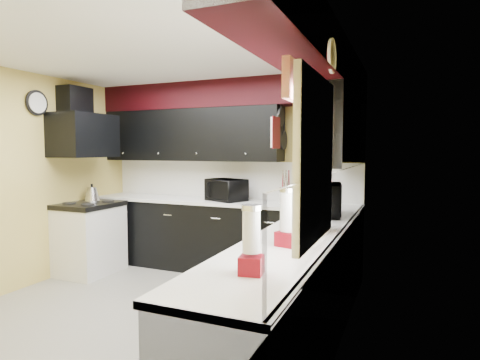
# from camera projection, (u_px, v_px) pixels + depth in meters

# --- Properties ---
(ground) EXTENTS (3.60, 3.60, 0.00)m
(ground) POSITION_uv_depth(u_px,v_px,m) (153.00, 312.00, 3.95)
(ground) COLOR gray
(ground) RESTS_ON ground
(wall_back) EXTENTS (3.60, 0.06, 2.50)m
(wall_back) POSITION_uv_depth(u_px,v_px,m) (229.00, 175.00, 5.51)
(wall_back) COLOR #E0C666
(wall_back) RESTS_ON ground
(wall_right) EXTENTS (0.06, 3.60, 2.50)m
(wall_right) POSITION_uv_depth(u_px,v_px,m) (341.00, 194.00, 3.16)
(wall_right) COLOR #E0C666
(wall_right) RESTS_ON ground
(wall_left) EXTENTS (0.06, 3.60, 2.50)m
(wall_left) POSITION_uv_depth(u_px,v_px,m) (19.00, 181.00, 4.56)
(wall_left) COLOR #E0C666
(wall_left) RESTS_ON ground
(ceiling) EXTENTS (3.60, 3.60, 0.06)m
(ceiling) POSITION_uv_depth(u_px,v_px,m) (149.00, 54.00, 3.76)
(ceiling) COLOR white
(ceiling) RESTS_ON wall_back
(cab_back) EXTENTS (3.60, 0.60, 0.90)m
(cab_back) POSITION_uv_depth(u_px,v_px,m) (219.00, 237.00, 5.30)
(cab_back) COLOR black
(cab_back) RESTS_ON ground
(cab_right) EXTENTS (0.60, 3.00, 0.90)m
(cab_right) POSITION_uv_depth(u_px,v_px,m) (293.00, 301.00, 3.06)
(cab_right) COLOR black
(cab_right) RESTS_ON ground
(counter_back) EXTENTS (3.62, 0.64, 0.04)m
(counter_back) POSITION_uv_depth(u_px,v_px,m) (219.00, 202.00, 5.26)
(counter_back) COLOR white
(counter_back) RESTS_ON cab_back
(counter_right) EXTENTS (0.64, 3.02, 0.04)m
(counter_right) POSITION_uv_depth(u_px,v_px,m) (294.00, 240.00, 3.03)
(counter_right) COLOR white
(counter_right) RESTS_ON cab_right
(splash_back) EXTENTS (3.60, 0.02, 0.50)m
(splash_back) POSITION_uv_depth(u_px,v_px,m) (228.00, 180.00, 5.51)
(splash_back) COLOR white
(splash_back) RESTS_ON counter_back
(splash_right) EXTENTS (0.02, 3.60, 0.50)m
(splash_right) POSITION_uv_depth(u_px,v_px,m) (340.00, 202.00, 3.17)
(splash_right) COLOR white
(splash_right) RESTS_ON counter_right
(upper_back) EXTENTS (2.60, 0.35, 0.70)m
(upper_back) POSITION_uv_depth(u_px,v_px,m) (190.00, 135.00, 5.50)
(upper_back) COLOR black
(upper_back) RESTS_ON wall_back
(upper_right) EXTENTS (0.35, 1.80, 0.70)m
(upper_right) POSITION_uv_depth(u_px,v_px,m) (339.00, 130.00, 4.01)
(upper_right) COLOR black
(upper_right) RESTS_ON wall_right
(soffit_back) EXTENTS (3.60, 0.36, 0.35)m
(soffit_back) POSITION_uv_depth(u_px,v_px,m) (223.00, 95.00, 5.27)
(soffit_back) COLOR black
(soffit_back) RESTS_ON wall_back
(soffit_right) EXTENTS (0.36, 3.24, 0.35)m
(soffit_right) POSITION_uv_depth(u_px,v_px,m) (316.00, 53.00, 2.98)
(soffit_right) COLOR black
(soffit_right) RESTS_ON wall_right
(stove) EXTENTS (0.60, 0.75, 0.86)m
(stove) POSITION_uv_depth(u_px,v_px,m) (90.00, 240.00, 5.19)
(stove) COLOR white
(stove) RESTS_ON ground
(cooktop) EXTENTS (0.62, 0.77, 0.06)m
(cooktop) POSITION_uv_depth(u_px,v_px,m) (89.00, 205.00, 5.16)
(cooktop) COLOR black
(cooktop) RESTS_ON stove
(hood) EXTENTS (0.50, 0.78, 0.55)m
(hood) POSITION_uv_depth(u_px,v_px,m) (84.00, 136.00, 5.11)
(hood) COLOR black
(hood) RESTS_ON wall_left
(hood_duct) EXTENTS (0.24, 0.40, 0.40)m
(hood_duct) POSITION_uv_depth(u_px,v_px,m) (75.00, 103.00, 5.13)
(hood_duct) COLOR black
(hood_duct) RESTS_ON wall_left
(window) EXTENTS (0.03, 0.86, 0.96)m
(window) POSITION_uv_depth(u_px,v_px,m) (316.00, 159.00, 2.32)
(window) COLOR white
(window) RESTS_ON wall_right
(valance) EXTENTS (0.04, 0.88, 0.20)m
(valance) POSITION_uv_depth(u_px,v_px,m) (307.00, 89.00, 2.31)
(valance) COLOR red
(valance) RESTS_ON wall_right
(pan_top) EXTENTS (0.03, 0.22, 0.40)m
(pan_top) POSITION_uv_depth(u_px,v_px,m) (281.00, 117.00, 4.91)
(pan_top) COLOR black
(pan_top) RESTS_ON upper_back
(pan_mid) EXTENTS (0.03, 0.28, 0.46)m
(pan_mid) POSITION_uv_depth(u_px,v_px,m) (278.00, 137.00, 4.81)
(pan_mid) COLOR black
(pan_mid) RESTS_ON upper_back
(pan_low) EXTENTS (0.03, 0.24, 0.42)m
(pan_low) POSITION_uv_depth(u_px,v_px,m) (284.00, 140.00, 5.05)
(pan_low) COLOR black
(pan_low) RESTS_ON upper_back
(cut_board) EXTENTS (0.03, 0.26, 0.35)m
(cut_board) POSITION_uv_depth(u_px,v_px,m) (275.00, 133.00, 4.69)
(cut_board) COLOR white
(cut_board) RESTS_ON upper_back
(baskets) EXTENTS (0.27, 0.27, 0.50)m
(baskets) POSITION_uv_depth(u_px,v_px,m) (308.00, 201.00, 3.32)
(baskets) COLOR brown
(baskets) RESTS_ON upper_right
(clock) EXTENTS (0.03, 0.30, 0.30)m
(clock) POSITION_uv_depth(u_px,v_px,m) (37.00, 103.00, 4.71)
(clock) COLOR black
(clock) RESTS_ON wall_left
(deco_plate) EXTENTS (0.03, 0.24, 0.24)m
(deco_plate) POSITION_uv_depth(u_px,v_px,m) (332.00, 56.00, 2.78)
(deco_plate) COLOR white
(deco_plate) RESTS_ON wall_right
(toaster_oven) EXTENTS (0.61, 0.57, 0.28)m
(toaster_oven) POSITION_uv_depth(u_px,v_px,m) (226.00, 190.00, 5.19)
(toaster_oven) COLOR black
(toaster_oven) RESTS_ON counter_back
(microwave) EXTENTS (0.50, 0.64, 0.32)m
(microwave) POSITION_uv_depth(u_px,v_px,m) (321.00, 200.00, 4.03)
(microwave) COLOR black
(microwave) RESTS_ON counter_right
(utensil_crock) EXTENTS (0.22, 0.22, 0.18)m
(utensil_crock) POSITION_uv_depth(u_px,v_px,m) (286.00, 196.00, 4.94)
(utensil_crock) COLOR silver
(utensil_crock) RESTS_ON counter_back
(knife_block) EXTENTS (0.11, 0.16, 0.25)m
(knife_block) POSITION_uv_depth(u_px,v_px,m) (302.00, 194.00, 4.86)
(knife_block) COLOR black
(knife_block) RESTS_ON counter_back
(kettle) EXTENTS (0.27, 0.27, 0.18)m
(kettle) POSITION_uv_depth(u_px,v_px,m) (92.00, 194.00, 5.36)
(kettle) COLOR #A2A2A7
(kettle) RESTS_ON cooktop
(dispenser_a) EXTENTS (0.17, 0.17, 0.37)m
(dispenser_a) POSITION_uv_depth(u_px,v_px,m) (288.00, 219.00, 2.75)
(dispenser_a) COLOR maroon
(dispenser_a) RESTS_ON counter_right
(dispenser_b) EXTENTS (0.14, 0.14, 0.33)m
(dispenser_b) POSITION_uv_depth(u_px,v_px,m) (251.00, 244.00, 2.12)
(dispenser_b) COLOR #5E0F0F
(dispenser_b) RESTS_ON counter_right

